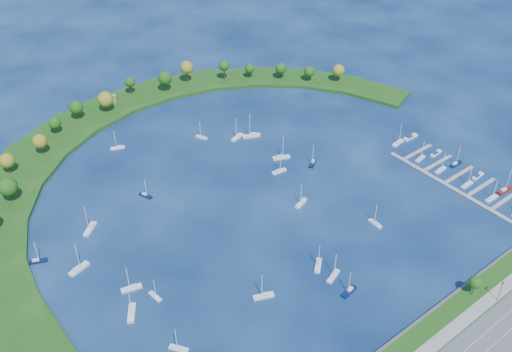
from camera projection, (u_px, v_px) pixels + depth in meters
ground at (254, 191)px, 285.23m from camera, size 700.00×700.00×0.00m
breakwater at (122, 178)px, 292.22m from camera, size 286.74×247.64×2.00m
breakwater_trees at (130, 116)px, 322.72m from camera, size 242.12×91.92×14.83m
harbor_tower at (114, 98)px, 351.37m from camera, size 2.60×2.60×4.72m
dock_system at (464, 184)px, 289.15m from camera, size 24.28×82.00×1.60m
moored_boat_0 at (333, 276)px, 238.28m from camera, size 8.64×5.09×12.27m
moored_boat_1 at (313, 162)px, 303.26m from camera, size 8.11×6.48×12.08m
moored_boat_2 at (237, 137)px, 323.40m from camera, size 9.03×4.63×12.78m
moored_boat_3 at (179, 348)px, 209.63m from camera, size 5.84×7.20×10.77m
moored_boat_4 at (301, 202)px, 276.62m from camera, size 8.59×4.93×12.18m
moored_boat_5 at (38, 260)px, 245.43m from camera, size 7.99×5.19×11.44m
moored_boat_6 at (318, 265)px, 243.36m from camera, size 7.87×7.24×12.31m
moored_boat_7 at (279, 171)px, 297.30m from camera, size 8.17×3.28×11.68m
moored_boat_8 at (281, 157)px, 307.25m from camera, size 9.52×6.18×13.63m
moored_boat_10 at (90, 228)px, 261.75m from camera, size 8.90×8.18×13.91m
moored_boat_11 at (251, 135)px, 324.47m from camera, size 10.18×6.48×14.55m
moored_boat_12 at (132, 288)px, 233.06m from camera, size 8.78×4.58×12.43m
moored_boat_13 at (349, 291)px, 231.67m from camera, size 8.24×3.52×11.73m
moored_boat_14 at (118, 147)px, 314.93m from camera, size 7.89×4.85×11.24m
moored_boat_15 at (146, 195)px, 281.39m from camera, size 4.21×7.28×10.33m
moored_boat_16 at (375, 223)px, 264.80m from camera, size 2.40×7.35×10.66m
moored_boat_17 at (155, 296)px, 229.70m from camera, size 2.53×6.78×9.74m
moored_boat_18 at (264, 295)px, 229.68m from camera, size 8.72×5.40×12.42m
moored_boat_19 at (79, 268)px, 241.58m from camera, size 9.85×5.07×13.95m
moored_boat_20 at (202, 137)px, 323.44m from camera, size 4.52×7.08×10.12m
moored_boat_21 at (131, 312)px, 222.74m from camera, size 7.35×9.26×13.77m
docked_boat_2 at (492, 198)px, 279.38m from camera, size 8.09×2.43×11.81m
docked_boat_3 at (504, 190)px, 284.46m from camera, size 9.11×3.13×13.16m
docked_boat_4 at (467, 184)px, 288.13m from camera, size 8.03×2.55×11.68m
docked_boat_5 at (478, 176)px, 294.14m from camera, size 8.38×2.94×1.68m
docked_boat_6 at (441, 170)px, 298.25m from camera, size 7.83×2.58×11.35m
docked_boat_7 at (456, 164)px, 302.52m from camera, size 8.06×2.57×11.72m
docked_boat_8 at (420, 158)px, 306.47m from camera, size 7.73×3.23×11.02m
docked_boat_9 at (436, 153)px, 310.55m from camera, size 8.50×3.10×1.70m
docked_boat_10 at (398, 143)px, 318.54m from camera, size 8.71×3.39×12.47m
docked_boat_11 at (410, 137)px, 323.33m from camera, size 9.77×2.94×1.98m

